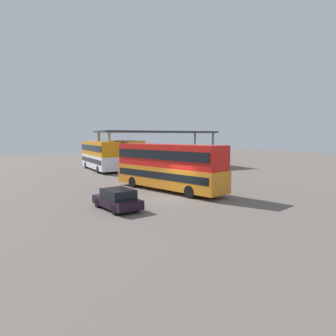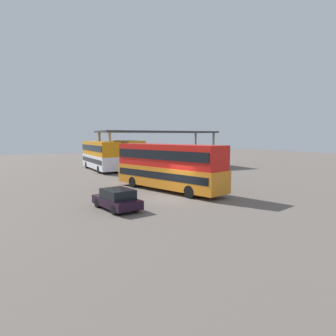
% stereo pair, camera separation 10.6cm
% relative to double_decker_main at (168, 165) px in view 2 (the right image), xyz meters
% --- Properties ---
extents(ground_plane, '(140.00, 140.00, 0.00)m').
position_rel_double_decker_main_xyz_m(ground_plane, '(-1.26, -3.13, -2.23)').
color(ground_plane, '#655C54').
extents(double_decker_main, '(5.77, 11.61, 4.06)m').
position_rel_double_decker_main_xyz_m(double_decker_main, '(0.00, 0.00, 0.00)').
color(double_decker_main, orange).
rests_on(double_decker_main, ground_plane).
extents(parked_hatchback, '(2.44, 4.12, 1.35)m').
position_rel_double_decker_main_xyz_m(parked_hatchback, '(-6.06, -4.68, -1.56)').
color(parked_hatchback, black).
rests_on(parked_hatchback, ground_plane).
extents(double_decker_near_canopy, '(2.74, 11.38, 4.04)m').
position_rel_double_decker_main_xyz_m(double_decker_near_canopy, '(-1.17, 18.92, -0.01)').
color(double_decker_near_canopy, white).
rests_on(double_decker_near_canopy, ground_plane).
extents(double_decker_mid_row, '(2.63, 10.27, 4.17)m').
position_rel_double_decker_main_xyz_m(double_decker_mid_row, '(2.52, 19.08, 0.06)').
color(double_decker_mid_row, white).
rests_on(double_decker_mid_row, ground_plane).
extents(depot_canopy, '(18.16, 6.72, 5.57)m').
position_rel_double_decker_main_xyz_m(depot_canopy, '(7.83, 18.83, 2.98)').
color(depot_canopy, '#33353A').
rests_on(depot_canopy, ground_plane).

